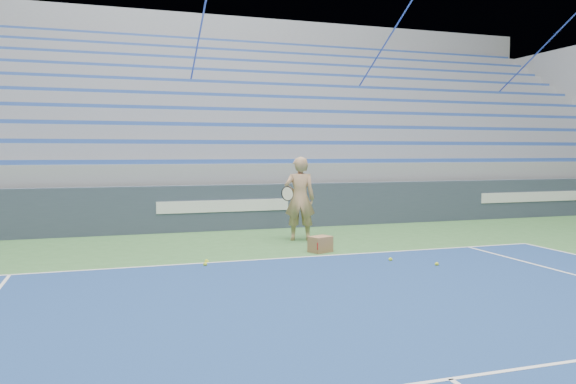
% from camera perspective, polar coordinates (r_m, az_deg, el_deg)
% --- Properties ---
extents(sponsor_barrier, '(30.00, 0.32, 1.10)m').
position_cam_1_polar(sponsor_barrier, '(13.69, -6.59, -1.57)').
color(sponsor_barrier, '#353F51').
rests_on(sponsor_barrier, ground).
extents(bleachers, '(31.00, 9.15, 7.30)m').
position_cam_1_polar(bleachers, '(19.27, -10.01, 5.39)').
color(bleachers, gray).
rests_on(bleachers, ground).
extents(tennis_player, '(0.98, 0.91, 1.79)m').
position_cam_1_polar(tennis_player, '(11.98, 1.19, -0.68)').
color(tennis_player, tan).
rests_on(tennis_player, ground).
extents(ball_box, '(0.48, 0.44, 0.30)m').
position_cam_1_polar(ball_box, '(10.67, 3.31, -5.31)').
color(ball_box, '#926846').
rests_on(ball_box, ground).
extents(tennis_ball_0, '(0.07, 0.07, 0.07)m').
position_cam_1_polar(tennis_ball_0, '(9.72, -8.27, -6.97)').
color(tennis_ball_0, '#C7DC2D').
rests_on(tennis_ball_0, ground).
extents(tennis_ball_1, '(0.07, 0.07, 0.07)m').
position_cam_1_polar(tennis_ball_1, '(9.93, 10.37, -6.75)').
color(tennis_ball_1, '#C7DC2D').
rests_on(tennis_ball_1, ground).
extents(tennis_ball_2, '(0.07, 0.07, 0.07)m').
position_cam_1_polar(tennis_ball_2, '(9.69, 14.88, -7.10)').
color(tennis_ball_2, '#C7DC2D').
rests_on(tennis_ball_2, ground).
extents(tennis_ball_3, '(0.07, 0.07, 0.07)m').
position_cam_1_polar(tennis_ball_3, '(9.46, -8.42, -7.28)').
color(tennis_ball_3, '#C7DC2D').
rests_on(tennis_ball_3, ground).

